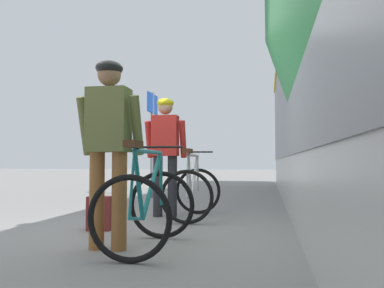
{
  "coord_description": "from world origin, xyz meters",
  "views": [
    {
      "loc": [
        1.29,
        -4.02,
        0.8
      ],
      "look_at": [
        0.31,
        1.06,
        1.05
      ],
      "focal_mm": 36.15,
      "sensor_mm": 36.0,
      "label": 1
    }
  ],
  "objects_px": {
    "cyclist_near_in_red": "(165,146)",
    "bicycle_near_silver": "(193,190)",
    "cyclist_far_in_olive": "(109,136)",
    "platform_sign_post": "(152,126)",
    "bicycle_far_teal": "(147,206)",
    "backpack_on_platform": "(100,213)"
  },
  "relations": [
    {
      "from": "cyclist_far_in_olive",
      "to": "backpack_on_platform",
      "type": "bearing_deg",
      "value": 118.32
    },
    {
      "from": "cyclist_near_in_red",
      "to": "bicycle_near_silver",
      "type": "distance_m",
      "value": 0.8
    },
    {
      "from": "bicycle_near_silver",
      "to": "bicycle_far_teal",
      "type": "relative_size",
      "value": 1.01
    },
    {
      "from": "backpack_on_platform",
      "to": "cyclist_far_in_olive",
      "type": "bearing_deg",
      "value": -68.65
    },
    {
      "from": "cyclist_far_in_olive",
      "to": "platform_sign_post",
      "type": "distance_m",
      "value": 5.21
    },
    {
      "from": "cyclist_near_in_red",
      "to": "bicycle_far_teal",
      "type": "relative_size",
      "value": 1.63
    },
    {
      "from": "cyclist_far_in_olive",
      "to": "cyclist_near_in_red",
      "type": "bearing_deg",
      "value": 90.96
    },
    {
      "from": "cyclist_near_in_red",
      "to": "bicycle_near_silver",
      "type": "bearing_deg",
      "value": -15.73
    },
    {
      "from": "bicycle_far_teal",
      "to": "backpack_on_platform",
      "type": "relative_size",
      "value": 2.7
    },
    {
      "from": "cyclist_far_in_olive",
      "to": "platform_sign_post",
      "type": "height_order",
      "value": "platform_sign_post"
    },
    {
      "from": "bicycle_near_silver",
      "to": "cyclist_far_in_olive",
      "type": "bearing_deg",
      "value": -101.12
    },
    {
      "from": "platform_sign_post",
      "to": "cyclist_far_in_olive",
      "type": "bearing_deg",
      "value": -77.6
    },
    {
      "from": "cyclist_near_in_red",
      "to": "backpack_on_platform",
      "type": "distance_m",
      "value": 1.58
    },
    {
      "from": "cyclist_far_in_olive",
      "to": "bicycle_far_teal",
      "type": "distance_m",
      "value": 0.75
    },
    {
      "from": "cyclist_near_in_red",
      "to": "platform_sign_post",
      "type": "distance_m",
      "value": 3.13
    },
    {
      "from": "cyclist_near_in_red",
      "to": "backpack_on_platform",
      "type": "relative_size",
      "value": 4.4
    },
    {
      "from": "cyclist_near_in_red",
      "to": "bicycle_far_teal",
      "type": "distance_m",
      "value": 2.24
    },
    {
      "from": "bicycle_far_teal",
      "to": "backpack_on_platform",
      "type": "distance_m",
      "value": 1.24
    },
    {
      "from": "cyclist_far_in_olive",
      "to": "bicycle_near_silver",
      "type": "height_order",
      "value": "cyclist_far_in_olive"
    },
    {
      "from": "cyclist_far_in_olive",
      "to": "bicycle_far_teal",
      "type": "bearing_deg",
      "value": 11.23
    },
    {
      "from": "bicycle_near_silver",
      "to": "platform_sign_post",
      "type": "relative_size",
      "value": 0.46
    },
    {
      "from": "bicycle_near_silver",
      "to": "backpack_on_platform",
      "type": "distance_m",
      "value": 1.46
    }
  ]
}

